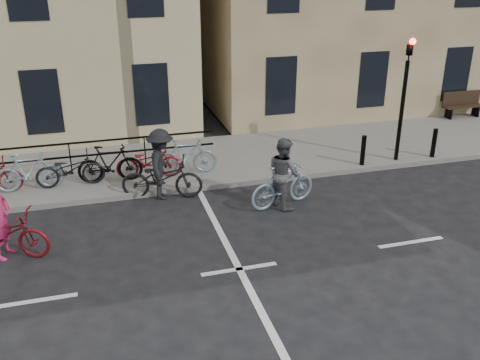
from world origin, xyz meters
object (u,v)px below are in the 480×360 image
object	(u,v)px
cyclist_pink	(1,230)
cyclist_dark	(162,171)
traffic_light	(405,85)
cyclist_grey	(283,179)
bench	(462,103)

from	to	relation	value
cyclist_pink	cyclist_dark	xyz separation A→B (m)	(3.66, 2.02, 0.11)
traffic_light	cyclist_dark	distance (m)	7.41
cyclist_dark	cyclist_pink	bearing A→B (deg)	133.60
cyclist_grey	cyclist_dark	world-z (taller)	cyclist_dark
cyclist_grey	cyclist_dark	distance (m)	3.16
traffic_light	cyclist_dark	world-z (taller)	traffic_light
traffic_light	bench	xyz separation A→B (m)	(4.80, 3.39, -1.78)
traffic_light	cyclist_dark	bearing A→B (deg)	-176.50
cyclist_pink	cyclist_dark	world-z (taller)	cyclist_dark
bench	cyclist_pink	world-z (taller)	cyclist_pink
bench	cyclist_dark	bearing A→B (deg)	-162.28
traffic_light	cyclist_grey	bearing A→B (deg)	-157.80
bench	cyclist_dark	size ratio (longest dim) A/B	0.72
cyclist_dark	bench	bearing A→B (deg)	-57.58
bench	traffic_light	bearing A→B (deg)	-144.75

